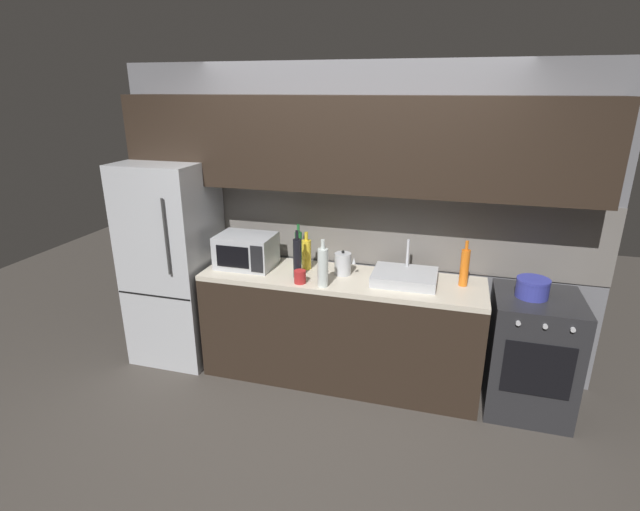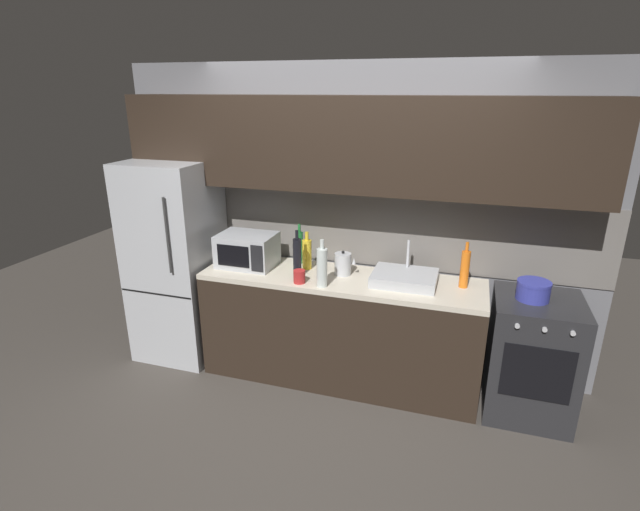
{
  "view_description": "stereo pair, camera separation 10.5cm",
  "coord_description": "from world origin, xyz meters",
  "px_view_note": "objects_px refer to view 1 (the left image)",
  "views": [
    {
      "loc": [
        0.8,
        -2.5,
        2.3
      ],
      "look_at": [
        -0.17,
        0.9,
        1.06
      ],
      "focal_mm": 26.88,
      "sensor_mm": 36.0,
      "label": 1
    },
    {
      "loc": [
        0.9,
        -2.47,
        2.3
      ],
      "look_at": [
        -0.17,
        0.9,
        1.06
      ],
      "focal_mm": 26.88,
      "sensor_mm": 36.0,
      "label": 2
    }
  ],
  "objects_px": {
    "kettle": "(343,264)",
    "wine_bottle_green": "(299,247)",
    "microwave": "(246,251)",
    "mug_red": "(300,277)",
    "wine_bottle_yellow": "(306,254)",
    "wine_bottle_clear": "(323,267)",
    "cooking_pot": "(533,288)",
    "refrigerator": "(174,262)",
    "oven_range": "(531,353)",
    "wine_bottle_orange": "(465,267)",
    "wine_bottle_dark": "(297,258)"
  },
  "relations": [
    {
      "from": "kettle",
      "to": "wine_bottle_green",
      "type": "bearing_deg",
      "value": 160.73
    },
    {
      "from": "microwave",
      "to": "wine_bottle_yellow",
      "type": "distance_m",
      "value": 0.5
    },
    {
      "from": "wine_bottle_yellow",
      "to": "mug_red",
      "type": "relative_size",
      "value": 3.1
    },
    {
      "from": "kettle",
      "to": "mug_red",
      "type": "height_order",
      "value": "kettle"
    },
    {
      "from": "oven_range",
      "to": "microwave",
      "type": "distance_m",
      "value": 2.33
    },
    {
      "from": "refrigerator",
      "to": "oven_range",
      "type": "distance_m",
      "value": 2.96
    },
    {
      "from": "wine_bottle_yellow",
      "to": "mug_red",
      "type": "distance_m",
      "value": 0.32
    },
    {
      "from": "refrigerator",
      "to": "mug_red",
      "type": "distance_m",
      "value": 1.24
    },
    {
      "from": "kettle",
      "to": "wine_bottle_clear",
      "type": "relative_size",
      "value": 0.55
    },
    {
      "from": "wine_bottle_green",
      "to": "wine_bottle_yellow",
      "type": "height_order",
      "value": "wine_bottle_green"
    },
    {
      "from": "wine_bottle_green",
      "to": "wine_bottle_dark",
      "type": "distance_m",
      "value": 0.32
    },
    {
      "from": "kettle",
      "to": "wine_bottle_yellow",
      "type": "relative_size",
      "value": 0.64
    },
    {
      "from": "mug_red",
      "to": "oven_range",
      "type": "bearing_deg",
      "value": 6.89
    },
    {
      "from": "kettle",
      "to": "cooking_pot",
      "type": "height_order",
      "value": "kettle"
    },
    {
      "from": "kettle",
      "to": "wine_bottle_dark",
      "type": "xyz_separation_m",
      "value": [
        -0.33,
        -0.16,
        0.07
      ]
    },
    {
      "from": "refrigerator",
      "to": "microwave",
      "type": "bearing_deg",
      "value": 1.55
    },
    {
      "from": "microwave",
      "to": "mug_red",
      "type": "height_order",
      "value": "microwave"
    },
    {
      "from": "oven_range",
      "to": "cooking_pot",
      "type": "height_order",
      "value": "cooking_pot"
    },
    {
      "from": "oven_range",
      "to": "wine_bottle_yellow",
      "type": "relative_size",
      "value": 2.89
    },
    {
      "from": "wine_bottle_green",
      "to": "wine_bottle_yellow",
      "type": "xyz_separation_m",
      "value": [
        0.1,
        -0.11,
        -0.01
      ]
    },
    {
      "from": "refrigerator",
      "to": "mug_red",
      "type": "relative_size",
      "value": 17.31
    },
    {
      "from": "oven_range",
      "to": "wine_bottle_clear",
      "type": "xyz_separation_m",
      "value": [
        -1.53,
        -0.22,
        0.6
      ]
    },
    {
      "from": "wine_bottle_dark",
      "to": "mug_red",
      "type": "height_order",
      "value": "wine_bottle_dark"
    },
    {
      "from": "wine_bottle_yellow",
      "to": "mug_red",
      "type": "xyz_separation_m",
      "value": [
        0.04,
        -0.31,
        -0.08
      ]
    },
    {
      "from": "wine_bottle_yellow",
      "to": "kettle",
      "type": "bearing_deg",
      "value": -6.87
    },
    {
      "from": "refrigerator",
      "to": "cooking_pot",
      "type": "height_order",
      "value": "refrigerator"
    },
    {
      "from": "wine_bottle_yellow",
      "to": "wine_bottle_orange",
      "type": "bearing_deg",
      "value": -0.69
    },
    {
      "from": "cooking_pot",
      "to": "wine_bottle_green",
      "type": "bearing_deg",
      "value": 173.46
    },
    {
      "from": "wine_bottle_clear",
      "to": "cooking_pot",
      "type": "bearing_deg",
      "value": 8.54
    },
    {
      "from": "oven_range",
      "to": "wine_bottle_orange",
      "type": "bearing_deg",
      "value": 170.88
    },
    {
      "from": "kettle",
      "to": "microwave",
      "type": "bearing_deg",
      "value": -177.07
    },
    {
      "from": "microwave",
      "to": "kettle",
      "type": "bearing_deg",
      "value": 2.93
    },
    {
      "from": "wine_bottle_dark",
      "to": "mug_red",
      "type": "bearing_deg",
      "value": -63.19
    },
    {
      "from": "oven_range",
      "to": "wine_bottle_dark",
      "type": "relative_size",
      "value": 2.38
    },
    {
      "from": "kettle",
      "to": "cooking_pot",
      "type": "distance_m",
      "value": 1.39
    },
    {
      "from": "refrigerator",
      "to": "wine_bottle_green",
      "type": "bearing_deg",
      "value": 10.93
    },
    {
      "from": "microwave",
      "to": "wine_bottle_dark",
      "type": "height_order",
      "value": "wine_bottle_dark"
    },
    {
      "from": "kettle",
      "to": "wine_bottle_green",
      "type": "relative_size",
      "value": 0.58
    },
    {
      "from": "mug_red",
      "to": "kettle",
      "type": "bearing_deg",
      "value": 44.59
    },
    {
      "from": "wine_bottle_yellow",
      "to": "cooking_pot",
      "type": "bearing_deg",
      "value": -3.3
    },
    {
      "from": "wine_bottle_clear",
      "to": "wine_bottle_dark",
      "type": "distance_m",
      "value": 0.27
    },
    {
      "from": "kettle",
      "to": "cooking_pot",
      "type": "relative_size",
      "value": 0.87
    },
    {
      "from": "refrigerator",
      "to": "wine_bottle_clear",
      "type": "bearing_deg",
      "value": -8.96
    },
    {
      "from": "refrigerator",
      "to": "wine_bottle_orange",
      "type": "bearing_deg",
      "value": 1.98
    },
    {
      "from": "wine_bottle_orange",
      "to": "wine_bottle_clear",
      "type": "bearing_deg",
      "value": -163.15
    },
    {
      "from": "microwave",
      "to": "kettle",
      "type": "distance_m",
      "value": 0.81
    },
    {
      "from": "cooking_pot",
      "to": "refrigerator",
      "type": "bearing_deg",
      "value": -180.0
    },
    {
      "from": "refrigerator",
      "to": "wine_bottle_orange",
      "type": "distance_m",
      "value": 2.41
    },
    {
      "from": "refrigerator",
      "to": "microwave",
      "type": "distance_m",
      "value": 0.7
    },
    {
      "from": "oven_range",
      "to": "mug_red",
      "type": "bearing_deg",
      "value": -173.11
    }
  ]
}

